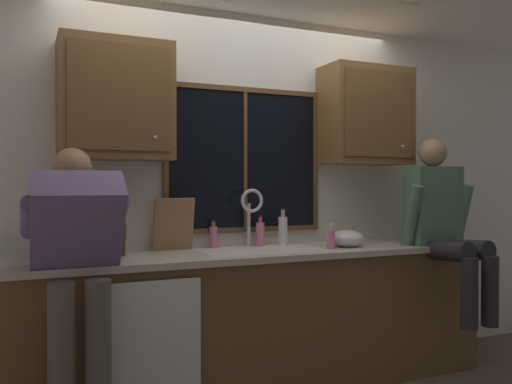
# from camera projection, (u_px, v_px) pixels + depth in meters

# --- Properties ---
(back_wall) EXTENTS (5.72, 0.12, 2.55)m
(back_wall) POSITION_uv_depth(u_px,v_px,m) (234.00, 195.00, 3.79)
(back_wall) COLOR silver
(back_wall) RESTS_ON floor
(ceiling_downlight_right) EXTENTS (0.14, 0.14, 0.01)m
(ceiling_downlight_right) POSITION_uv_depth(u_px,v_px,m) (408.00, 7.00, 3.57)
(ceiling_downlight_right) COLOR #FFEAB2
(window_glass) EXTENTS (1.10, 0.02, 0.95)m
(window_glass) POSITION_uv_depth(u_px,v_px,m) (245.00, 160.00, 3.74)
(window_glass) COLOR black
(window_frame_top) EXTENTS (1.17, 0.02, 0.04)m
(window_frame_top) POSITION_uv_depth(u_px,v_px,m) (245.00, 90.00, 3.73)
(window_frame_top) COLOR brown
(window_frame_bottom) EXTENTS (1.17, 0.02, 0.04)m
(window_frame_bottom) POSITION_uv_depth(u_px,v_px,m) (245.00, 230.00, 3.74)
(window_frame_bottom) COLOR brown
(window_frame_left) EXTENTS (0.03, 0.02, 0.95)m
(window_frame_left) POSITION_uv_depth(u_px,v_px,m) (166.00, 158.00, 3.51)
(window_frame_left) COLOR brown
(window_frame_right) EXTENTS (0.03, 0.02, 0.95)m
(window_frame_right) POSITION_uv_depth(u_px,v_px,m) (315.00, 161.00, 3.96)
(window_frame_right) COLOR brown
(window_mullion_center) EXTENTS (0.02, 0.02, 0.95)m
(window_mullion_center) POSITION_uv_depth(u_px,v_px,m) (245.00, 160.00, 3.73)
(window_mullion_center) COLOR brown
(lower_cabinet_run) EXTENTS (3.32, 0.58, 0.88)m
(lower_cabinet_run) POSITION_uv_depth(u_px,v_px,m) (253.00, 323.00, 3.48)
(lower_cabinet_run) COLOR brown
(lower_cabinet_run) RESTS_ON floor
(countertop) EXTENTS (3.38, 0.62, 0.04)m
(countertop) POSITION_uv_depth(u_px,v_px,m) (255.00, 254.00, 3.45)
(countertop) COLOR beige
(countertop) RESTS_ON lower_cabinet_run
(dishwasher_front) EXTENTS (0.60, 0.02, 0.74)m
(dishwasher_front) POSITION_uv_depth(u_px,v_px,m) (147.00, 349.00, 2.88)
(dishwasher_front) COLOR white
(upper_cabinet_left) EXTENTS (0.67, 0.36, 0.72)m
(upper_cabinet_left) POSITION_uv_depth(u_px,v_px,m) (116.00, 101.00, 3.22)
(upper_cabinet_left) COLOR brown
(upper_cabinet_right) EXTENTS (0.67, 0.36, 0.72)m
(upper_cabinet_right) POSITION_uv_depth(u_px,v_px,m) (366.00, 116.00, 3.96)
(upper_cabinet_right) COLOR brown
(sink) EXTENTS (0.80, 0.46, 0.21)m
(sink) POSITION_uv_depth(u_px,v_px,m) (262.00, 265.00, 3.49)
(sink) COLOR white
(sink) RESTS_ON lower_cabinet_run
(faucet) EXTENTS (0.18, 0.09, 0.40)m
(faucet) POSITION_uv_depth(u_px,v_px,m) (252.00, 210.00, 3.65)
(faucet) COLOR silver
(faucet) RESTS_ON countertop
(person_standing) EXTENTS (0.53, 0.69, 1.55)m
(person_standing) POSITION_uv_depth(u_px,v_px,m) (77.00, 261.00, 2.72)
(person_standing) COLOR #595147
(person_standing) RESTS_ON floor
(person_sitting_on_counter) EXTENTS (0.54, 0.59, 1.26)m
(person_sitting_on_counter) POSITION_uv_depth(u_px,v_px,m) (442.00, 219.00, 3.75)
(person_sitting_on_counter) COLOR #262628
(person_sitting_on_counter) RESTS_ON countertop
(knife_block) EXTENTS (0.12, 0.18, 0.32)m
(knife_block) POSITION_uv_depth(u_px,v_px,m) (114.00, 238.00, 3.19)
(knife_block) COLOR brown
(knife_block) RESTS_ON countertop
(cutting_board) EXTENTS (0.26, 0.09, 0.35)m
(cutting_board) POSITION_uv_depth(u_px,v_px,m) (174.00, 224.00, 3.46)
(cutting_board) COLOR #997047
(cutting_board) RESTS_ON countertop
(mixing_bowl) EXTENTS (0.24, 0.24, 0.12)m
(mixing_bowl) POSITION_uv_depth(u_px,v_px,m) (347.00, 239.00, 3.69)
(mixing_bowl) COLOR silver
(mixing_bowl) RESTS_ON countertop
(soap_dispenser) EXTENTS (0.06, 0.07, 0.17)m
(soap_dispenser) POSITION_uv_depth(u_px,v_px,m) (330.00, 239.00, 3.56)
(soap_dispenser) COLOR pink
(soap_dispenser) RESTS_ON countertop
(bottle_green_glass) EXTENTS (0.06, 0.06, 0.27)m
(bottle_green_glass) POSITION_uv_depth(u_px,v_px,m) (283.00, 230.00, 3.73)
(bottle_green_glass) COLOR silver
(bottle_green_glass) RESTS_ON countertop
(bottle_tall_clear) EXTENTS (0.05, 0.05, 0.19)m
(bottle_tall_clear) POSITION_uv_depth(u_px,v_px,m) (213.00, 236.00, 3.60)
(bottle_tall_clear) COLOR pink
(bottle_tall_clear) RESTS_ON countertop
(bottle_amber_small) EXTENTS (0.06, 0.06, 0.22)m
(bottle_amber_small) POSITION_uv_depth(u_px,v_px,m) (260.00, 234.00, 3.69)
(bottle_amber_small) COLOR pink
(bottle_amber_small) RESTS_ON countertop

